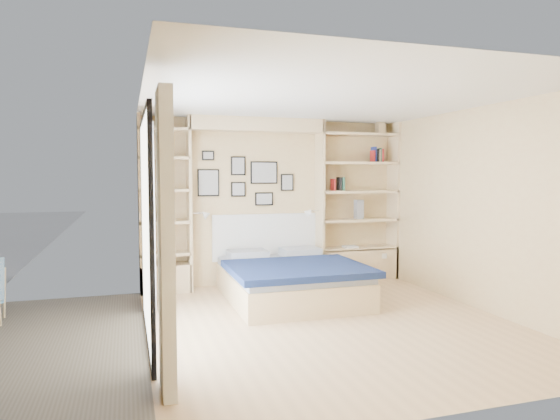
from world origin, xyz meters
name	(u,v)px	position (x,y,z in m)	size (l,w,h in m)	color
ground	(329,323)	(0.00, 0.00, 0.00)	(4.50, 4.50, 0.00)	tan
room_shell	(261,218)	(-0.39, 1.52, 1.08)	(4.50, 4.50, 4.50)	#D4B87D
bed	(289,279)	(-0.09, 1.17, 0.28)	(1.72, 2.13, 1.07)	beige
photo_gallery	(245,179)	(-0.45, 2.22, 1.60)	(1.48, 0.02, 0.82)	black
reading_lamps	(258,213)	(-0.30, 2.00, 1.10)	(1.92, 0.12, 0.15)	silver
shelf_decor	(346,172)	(1.13, 2.07, 1.71)	(3.53, 0.23, 2.03)	#A51E1E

